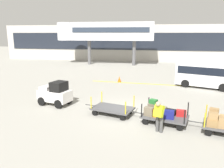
{
  "coord_description": "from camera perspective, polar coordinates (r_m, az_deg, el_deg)",
  "views": [
    {
      "loc": [
        1.37,
        -12.36,
        4.59
      ],
      "look_at": [
        -1.41,
        2.69,
        1.07
      ],
      "focal_mm": 35.32,
      "sensor_mm": 36.0,
      "label": 1
    }
  ],
  "objects": [
    {
      "name": "apron_lead_line",
      "position": [
        20.74,
        16.63,
        -0.38
      ],
      "size": [
        16.16,
        1.29,
        0.01
      ],
      "primitive_type": "cube",
      "rotation": [
        0.0,
        0.0,
        -0.07
      ],
      "color": "yellow",
      "rests_on": "ground_plane"
    },
    {
      "name": "jet_bridge",
      "position": [
        33.27,
        -3.05,
        13.35
      ],
      "size": [
        14.39,
        3.0,
        6.19
      ],
      "color": "silver",
      "rests_on": "ground_plane"
    },
    {
      "name": "baggage_tug",
      "position": [
        14.88,
        -14.48,
        -2.43
      ],
      "size": [
        2.31,
        1.68,
        1.58
      ],
      "color": "white",
      "rests_on": "ground_plane"
    },
    {
      "name": "ground_plane",
      "position": [
        13.26,
        3.92,
        -7.34
      ],
      "size": [
        120.0,
        120.0,
        0.0
      ],
      "primitive_type": "plane",
      "color": "#9E9B91"
    },
    {
      "name": "baggage_cart_lead",
      "position": [
        12.81,
        0.15,
        -6.4
      ],
      "size": [
        3.09,
        1.95,
        1.1
      ],
      "color": "#4C4C4F",
      "rests_on": "ground_plane"
    },
    {
      "name": "safety_cone_near",
      "position": [
        21.31,
        1.92,
        1.25
      ],
      "size": [
        0.36,
        0.36,
        0.55
      ],
      "primitive_type": "cone",
      "color": "#EA590F",
      "rests_on": "ground_plane"
    },
    {
      "name": "terminal_building",
      "position": [
        38.39,
        8.56,
        10.44
      ],
      "size": [
        50.14,
        2.51,
        6.01
      ],
      "color": "#BCB7AD",
      "rests_on": "ground_plane"
    },
    {
      "name": "baggage_cart_middle",
      "position": [
        11.92,
        12.96,
        -7.39
      ],
      "size": [
        3.09,
        1.95,
        1.1
      ],
      "color": "#4C4C4F",
      "rests_on": "ground_plane"
    },
    {
      "name": "shuttle_van",
      "position": [
        20.68,
        23.19,
        2.56
      ],
      "size": [
        5.16,
        3.44,
        2.1
      ],
      "color": "silver",
      "rests_on": "ground_plane"
    },
    {
      "name": "baggage_handler",
      "position": [
        10.62,
        12.09,
        -7.89
      ],
      "size": [
        0.56,
        0.56,
        1.56
      ],
      "color": "#4C4C4C",
      "rests_on": "ground_plane"
    }
  ]
}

